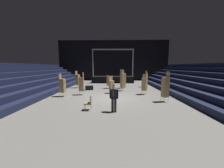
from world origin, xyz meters
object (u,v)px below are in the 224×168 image
object	(u,v)px
chair_stack_front_left	(165,87)
chair_stack_rear_centre	(145,79)
chair_stack_mid_centre	(109,82)
stage_riser	(113,79)
chair_stack_mid_right	(145,84)
chair_stack_aisle_left	(112,85)
chair_stack_front_right	(124,79)
equipment_road_case	(89,88)
chair_stack_mid_left	(78,79)
loose_chair_near_man	(89,102)
chair_stack_aisle_right	(81,84)
chair_stack_rear_right	(123,80)
man_with_tie	(114,97)
chair_stack_rear_left	(62,85)

from	to	relation	value
chair_stack_front_left	chair_stack_rear_centre	xyz separation A→B (m)	(0.16, 7.41, -0.08)
chair_stack_mid_centre	stage_riser	bearing A→B (deg)	132.99
chair_stack_mid_right	chair_stack_aisle_left	world-z (taller)	chair_stack_mid_right
stage_riser	chair_stack_mid_centre	distance (m)	6.31
chair_stack_front_right	equipment_road_case	bearing A→B (deg)	-17.65
chair_stack_mid_left	equipment_road_case	distance (m)	2.46
chair_stack_rear_centre	loose_chair_near_man	world-z (taller)	chair_stack_rear_centre
chair_stack_aisle_right	chair_stack_rear_centre	bearing A→B (deg)	-61.54
chair_stack_rear_right	equipment_road_case	size ratio (longest dim) A/B	2.75
chair_stack_mid_right	chair_stack_aisle_right	xyz separation A→B (m)	(-6.26, -0.32, 0.04)
chair_stack_rear_right	chair_stack_aisle_right	bearing A→B (deg)	-93.92
stage_riser	chair_stack_mid_left	size ratio (longest dim) A/B	3.24
man_with_tie	chair_stack_aisle_right	size ratio (longest dim) A/B	0.77
chair_stack_mid_centre	chair_stack_aisle_right	xyz separation A→B (m)	(-2.53, -3.85, 0.25)
man_with_tie	chair_stack_rear_centre	bearing A→B (deg)	-95.49
chair_stack_front_right	chair_stack_front_left	bearing A→B (deg)	78.50
chair_stack_rear_centre	equipment_road_case	xyz separation A→B (m)	(-7.20, -2.32, -0.87)
chair_stack_front_right	chair_stack_mid_left	xyz separation A→B (m)	(-6.01, 0.11, -0.08)
man_with_tie	chair_stack_rear_left	distance (m)	6.26
chair_stack_front_left	chair_stack_mid_left	world-z (taller)	chair_stack_front_left
chair_stack_front_left	chair_stack_mid_left	size ratio (longest dim) A/B	1.08
chair_stack_mid_centre	equipment_road_case	bearing A→B (deg)	-107.58
chair_stack_mid_right	loose_chair_near_man	world-z (taller)	chair_stack_mid_right
chair_stack_rear_right	chair_stack_rear_centre	distance (m)	4.31
chair_stack_mid_right	stage_riser	bearing A→B (deg)	58.56
chair_stack_mid_right	chair_stack_rear_right	distance (m)	2.79
chair_stack_mid_centre	chair_stack_rear_right	xyz separation A→B (m)	(1.65, -1.66, 0.38)
chair_stack_front_right	chair_stack_rear_right	xyz separation A→B (m)	(-0.23, -1.87, 0.04)
chair_stack_mid_centre	chair_stack_rear_right	size ratio (longest dim) A/B	0.69
chair_stack_rear_left	chair_stack_front_left	bearing A→B (deg)	85.65
loose_chair_near_man	chair_stack_mid_right	bearing A→B (deg)	-45.56
chair_stack_mid_centre	chair_stack_rear_left	size ratio (longest dim) A/B	0.80
chair_stack_mid_centre	loose_chair_near_man	distance (m)	8.32
chair_stack_mid_right	man_with_tie	bearing A→B (deg)	-171.05
loose_chair_near_man	stage_riser	bearing A→B (deg)	-6.40
chair_stack_rear_right	man_with_tie	bearing A→B (deg)	-39.39
chair_stack_rear_right	chair_stack_aisle_left	xyz separation A→B (m)	(-1.25, -1.31, -0.34)
chair_stack_rear_left	chair_stack_mid_right	bearing A→B (deg)	103.78
chair_stack_front_right	chair_stack_rear_left	size ratio (longest dim) A/B	1.12
man_with_tie	equipment_road_case	bearing A→B (deg)	-50.26
equipment_road_case	chair_stack_rear_left	bearing A→B (deg)	-117.22
stage_riser	chair_stack_rear_left	bearing A→B (deg)	-112.60
chair_stack_front_left	chair_stack_mid_centre	distance (m)	7.80
man_with_tie	loose_chair_near_man	distance (m)	1.68
stage_riser	chair_stack_front_left	bearing A→B (deg)	-71.03
chair_stack_front_right	chair_stack_aisle_right	world-z (taller)	chair_stack_front_right
chair_stack_mid_centre	chair_stack_rear_left	distance (m)	6.16
chair_stack_mid_left	chair_stack_mid_centre	distance (m)	4.14
chair_stack_mid_left	chair_stack_mid_centre	size ratio (longest dim) A/B	1.30
chair_stack_front_right	chair_stack_rear_right	distance (m)	1.89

